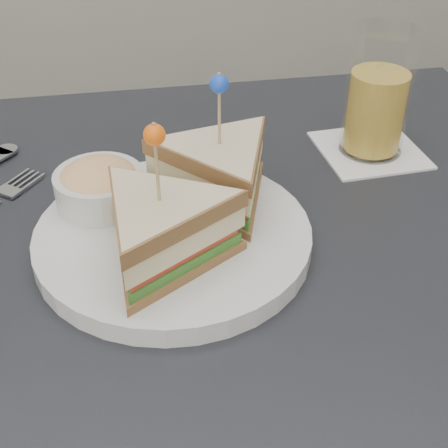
% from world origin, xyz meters
% --- Properties ---
extents(table, '(0.80, 0.80, 0.75)m').
position_xyz_m(table, '(0.00, 0.00, 0.67)').
color(table, black).
rests_on(table, ground).
extents(plate_meal, '(0.28, 0.27, 0.15)m').
position_xyz_m(plate_meal, '(-0.02, 0.06, 0.79)').
color(plate_meal, silver).
rests_on(plate_meal, table).
extents(drink_set, '(0.12, 0.12, 0.14)m').
position_xyz_m(drink_set, '(0.21, 0.19, 0.81)').
color(drink_set, white).
rests_on(drink_set, table).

